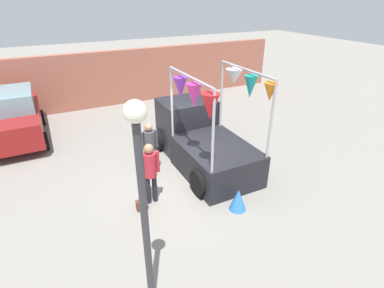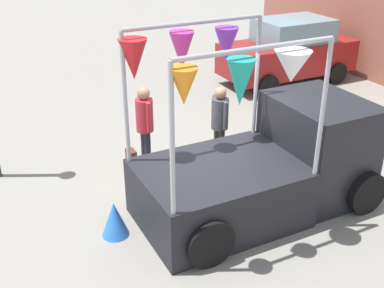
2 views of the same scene
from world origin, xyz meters
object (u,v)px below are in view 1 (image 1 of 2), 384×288
(person_vendor, at_px, (150,144))
(handbag, at_px, (142,205))
(vendor_truck, at_px, (200,136))
(parked_car, at_px, (15,116))
(street_lamp, at_px, (142,187))
(person_customer, at_px, (150,168))
(folded_kite_bundle_azure, at_px, (238,200))

(person_vendor, xyz_separation_m, handbag, (-0.84, -1.60, -0.86))
(vendor_truck, bearing_deg, parked_car, 140.44)
(vendor_truck, distance_m, street_lamp, 5.50)
(parked_car, xyz_separation_m, handbag, (2.83, -6.07, -0.80))
(vendor_truck, relative_size, person_customer, 2.37)
(street_lamp, distance_m, folded_kite_bundle_azure, 3.89)
(folded_kite_bundle_azure, bearing_deg, person_vendor, 117.03)
(street_lamp, bearing_deg, person_vendor, 70.16)
(handbag, bearing_deg, person_vendor, 62.37)
(parked_car, distance_m, person_vendor, 5.78)
(handbag, distance_m, street_lamp, 3.53)
(person_vendor, xyz_separation_m, street_lamp, (-1.49, -4.13, 1.51))
(person_customer, height_order, folded_kite_bundle_azure, person_customer)
(vendor_truck, relative_size, parked_car, 1.02)
(parked_car, height_order, folded_kite_bundle_azure, parked_car)
(vendor_truck, xyz_separation_m, person_customer, (-2.21, -1.42, 0.18))
(folded_kite_bundle_azure, bearing_deg, vendor_truck, 82.76)
(person_vendor, height_order, street_lamp, street_lamp)
(person_customer, bearing_deg, parked_car, 118.43)
(street_lamp, bearing_deg, vendor_truck, 52.28)
(handbag, relative_size, folded_kite_bundle_azure, 0.47)
(vendor_truck, bearing_deg, folded_kite_bundle_azure, -97.24)
(person_vendor, bearing_deg, vendor_truck, 0.62)
(person_customer, bearing_deg, street_lamp, -110.16)
(vendor_truck, bearing_deg, street_lamp, -127.72)
(vendor_truck, height_order, parked_car, vendor_truck)
(person_customer, relative_size, person_vendor, 1.04)
(person_customer, relative_size, folded_kite_bundle_azure, 2.88)
(person_customer, distance_m, folded_kite_bundle_azure, 2.39)
(parked_car, distance_m, folded_kite_bundle_azure, 8.78)
(parked_car, bearing_deg, folded_kite_bundle_azure, -54.87)
(vendor_truck, xyz_separation_m, handbag, (-2.56, -1.62, -0.73))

